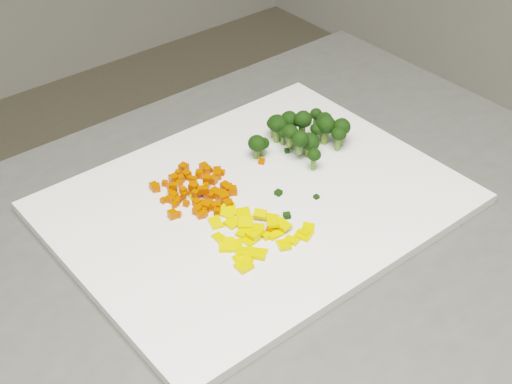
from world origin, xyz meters
TOP-DOWN VIEW (x-y plane):
  - cutting_board at (0.22, -0.02)m, footprint 0.45×0.35m
  - carrot_pile at (0.17, 0.03)m, footprint 0.10×0.10m
  - pepper_pile at (0.19, -0.07)m, footprint 0.12×0.12m
  - broccoli_pile at (0.33, 0.01)m, footprint 0.12×0.12m
  - carrot_cube_0 at (0.14, 0.07)m, footprint 0.01×0.01m
  - carrot_cube_1 at (0.15, 0.00)m, footprint 0.01×0.01m
  - carrot_cube_2 at (0.21, 0.01)m, footprint 0.01×0.01m
  - carrot_cube_3 at (0.19, -0.01)m, footprint 0.01×0.01m
  - carrot_cube_4 at (0.15, 0.05)m, footprint 0.01×0.01m
  - carrot_cube_5 at (0.21, 0.02)m, footprint 0.01×0.01m
  - carrot_cube_6 at (0.17, 0.02)m, footprint 0.01×0.01m
  - carrot_cube_7 at (0.14, 0.04)m, footprint 0.01×0.01m
  - carrot_cube_8 at (0.22, 0.04)m, footprint 0.01×0.01m
  - carrot_cube_9 at (0.21, 0.04)m, footprint 0.01×0.01m
  - carrot_cube_10 at (0.18, 0.07)m, footprint 0.01×0.01m
  - carrot_cube_11 at (0.18, 0.02)m, footprint 0.01×0.01m
  - carrot_cube_12 at (0.21, 0.01)m, footprint 0.01×0.01m
  - carrot_cube_13 at (0.14, 0.03)m, footprint 0.01×0.01m
  - carrot_cube_14 at (0.19, 0.01)m, footprint 0.01×0.01m
  - carrot_cube_15 at (0.16, -0.00)m, footprint 0.01×0.01m
  - carrot_cube_16 at (0.17, 0.07)m, footprint 0.01×0.01m
  - carrot_cube_17 at (0.18, 0.08)m, footprint 0.01×0.01m
  - carrot_cube_18 at (0.19, 0.02)m, footprint 0.01×0.01m
  - carrot_cube_19 at (0.17, 0.03)m, footprint 0.01×0.01m
  - carrot_cube_20 at (0.21, 0.06)m, footprint 0.01×0.01m
  - carrot_cube_21 at (0.18, 0.01)m, footprint 0.01×0.01m
  - carrot_cube_22 at (0.15, 0.07)m, footprint 0.01×0.01m
  - carrot_cube_23 at (0.17, 0.06)m, footprint 0.01×0.01m
  - carrot_cube_24 at (0.17, 0.06)m, footprint 0.01×0.01m
  - carrot_cube_25 at (0.14, 0.04)m, footprint 0.01×0.01m
  - carrot_cube_26 at (0.14, 0.07)m, footprint 0.01×0.01m
  - carrot_cube_27 at (0.15, 0.02)m, footprint 0.01×0.01m
  - carrot_cube_28 at (0.17, -0.01)m, footprint 0.01×0.01m
  - carrot_cube_29 at (0.17, 0.02)m, footprint 0.01×0.01m
  - carrot_cube_30 at (0.15, 0.04)m, footprint 0.01×0.01m
  - carrot_cube_31 at (0.21, 0.06)m, footprint 0.01×0.01m
  - carrot_cube_32 at (0.19, 0.00)m, footprint 0.01×0.01m
  - carrot_cube_33 at (0.17, 0.01)m, footprint 0.01×0.01m
  - carrot_cube_34 at (0.19, 0.00)m, footprint 0.01×0.01m
  - carrot_cube_35 at (0.18, 0.03)m, footprint 0.01×0.01m
  - carrot_cube_36 at (0.19, -0.01)m, footprint 0.01×0.01m
  - carrot_cube_37 at (0.21, 0.06)m, footprint 0.01×0.01m
  - carrot_cube_38 at (0.18, -0.01)m, footprint 0.01×0.01m
  - carrot_cube_39 at (0.17, 0.02)m, footprint 0.01×0.01m
  - carrot_cube_40 at (0.17, -0.00)m, footprint 0.01×0.01m
  - carrot_cube_41 at (0.13, 0.01)m, footprint 0.01×0.01m
  - carrot_cube_42 at (0.16, 0.01)m, footprint 0.01×0.01m
  - carrot_cube_43 at (0.19, 0.03)m, footprint 0.01×0.01m
  - carrot_cube_44 at (0.16, 0.01)m, footprint 0.01×0.01m
  - carrot_cube_45 at (0.19, 0.01)m, footprint 0.01×0.01m
  - carrot_cube_46 at (0.16, 0.03)m, footprint 0.01×0.01m
  - carrot_cube_47 at (0.17, -0.00)m, footprint 0.01×0.01m
  - carrot_cube_48 at (0.14, 0.03)m, footprint 0.01×0.01m
  - carrot_cube_49 at (0.13, 0.01)m, footprint 0.01×0.01m
  - carrot_cube_50 at (0.19, 0.00)m, footprint 0.01×0.01m
  - carrot_cube_51 at (0.15, 0.03)m, footprint 0.01×0.01m
  - carrot_cube_52 at (0.17, -0.01)m, footprint 0.01×0.01m
  - carrot_cube_53 at (0.13, 0.04)m, footprint 0.01×0.01m
  - carrot_cube_54 at (0.19, 0.08)m, footprint 0.01×0.01m
  - carrot_cube_55 at (0.19, 0.01)m, footprint 0.01×0.01m
  - carrot_cube_56 at (0.18, 0.06)m, footprint 0.01×0.01m
  - carrot_cube_57 at (0.15, 0.05)m, footprint 0.01×0.01m
  - carrot_cube_58 at (0.21, 0.00)m, footprint 0.01×0.01m
  - carrot_cube_59 at (0.15, 0.05)m, footprint 0.01×0.01m
  - carrot_cube_60 at (0.18, 0.02)m, footprint 0.01×0.01m
  - carrot_cube_61 at (0.15, -0.01)m, footprint 0.01×0.01m
  - carrot_cube_62 at (0.18, 0.04)m, footprint 0.01×0.01m
  - carrot_cube_63 at (0.17, 0.00)m, footprint 0.01×0.01m
  - carrot_cube_64 at (0.20, 0.06)m, footprint 0.01×0.01m
  - carrot_cube_65 at (0.16, -0.01)m, footprint 0.01×0.01m
  - carrot_cube_66 at (0.20, 0.05)m, footprint 0.01×0.01m
  - carrot_cube_67 at (0.19, 0.05)m, footprint 0.01×0.01m
  - carrot_cube_68 at (0.20, 0.04)m, footprint 0.01×0.01m
  - carrot_cube_69 at (0.17, 0.03)m, footprint 0.01×0.01m
  - carrot_cube_70 at (0.19, -0.00)m, footprint 0.01×0.01m
  - carrot_cube_71 at (0.19, 0.01)m, footprint 0.01×0.01m
  - carrot_cube_72 at (0.22, 0.05)m, footprint 0.01×0.01m
  - carrot_cube_73 at (0.16, 0.03)m, footprint 0.01×0.01m
  - carrot_cube_74 at (0.17, 0.03)m, footprint 0.01×0.01m
  - carrot_cube_75 at (0.16, 0.06)m, footprint 0.01×0.01m
  - pepper_chunk_0 at (0.21, -0.08)m, footprint 0.01×0.02m
  - pepper_chunk_1 at (0.16, -0.10)m, footprint 0.03×0.03m
  - pepper_chunk_2 at (0.19, -0.03)m, footprint 0.02×0.02m
  - pepper_chunk_3 at (0.19, -0.07)m, footprint 0.02×0.02m
  - pepper_chunk_4 at (0.23, -0.10)m, footprint 0.02×0.02m
  - pepper_chunk_5 at (0.15, -0.05)m, footprint 0.01×0.02m
  - pepper_chunk_6 at (0.14, -0.10)m, footprint 0.02×0.02m
  - pepper_chunk_7 at (0.20, -0.07)m, footprint 0.02×0.02m
  - pepper_chunk_8 at (0.21, -0.06)m, footprint 0.02×0.02m
  - pepper_chunk_9 at (0.17, -0.06)m, footprint 0.02×0.02m
  - pepper_chunk_10 at (0.21, -0.10)m, footprint 0.02×0.02m
  - pepper_chunk_11 at (0.18, -0.05)m, footprint 0.02×0.02m
  - pepper_chunk_12 at (0.15, -0.09)m, footprint 0.02×0.02m
  - pepper_chunk_13 at (0.17, -0.04)m, footprint 0.02×0.02m
  - pepper_chunk_14 at (0.14, -0.09)m, footprint 0.02×0.02m
  - pepper_chunk_15 at (0.15, -0.09)m, footprint 0.01×0.02m
  - pepper_chunk_16 at (0.23, -0.10)m, footprint 0.02×0.02m
  - pepper_chunk_17 at (0.18, -0.07)m, footprint 0.02×0.02m
  - pepper_chunk_18 at (0.20, -0.05)m, footprint 0.02×0.02m
  - pepper_chunk_19 at (0.20, -0.08)m, footprint 0.02×0.02m
  - pepper_chunk_20 at (0.15, -0.07)m, footprint 0.02×0.02m
  - pepper_chunk_21 at (0.19, -0.10)m, footprint 0.02×0.02m
  - pepper_chunk_22 at (0.17, -0.07)m, footprint 0.02×0.02m
  - pepper_chunk_23 at (0.18, -0.02)m, footprint 0.02×0.02m
  - pepper_chunk_24 at (0.14, -0.07)m, footprint 0.02×0.02m
  - pepper_chunk_25 at (0.15, -0.07)m, footprint 0.02×0.02m
  - pepper_chunk_26 at (0.18, -0.02)m, footprint 0.02×0.02m
  - pepper_chunk_27 at (0.22, -0.11)m, footprint 0.02×0.02m
  - pepper_chunk_28 at (0.16, -0.03)m, footprint 0.02×0.02m
  - broccoli_floret_0 at (0.32, 0.05)m, footprint 0.02×0.02m
  - broccoli_floret_1 at (0.31, -0.02)m, footprint 0.02×0.02m
  - broccoli_floret_2 at (0.36, 0.02)m, footprint 0.02×0.02m
  - broccoli_floret_3 at (0.33, 0.01)m, footprint 0.03×0.03m
  - broccoli_floret_4 at (0.32, 0.03)m, footprint 0.02×0.02m
  - broccoli_floret_5 at (0.37, -0.01)m, footprint 0.03×0.03m
  - broccoli_floret_6 at (0.34, 0.06)m, footprint 0.03×0.03m
  - broccoli_floret_7 at (0.32, 0.06)m, footprint 0.03×0.03m
  - broccoli_floret_8 at (0.31, 0.01)m, footprint 0.03×0.03m
  - broccoli_floret_9 at (0.37, 0.01)m, footprint 0.04×0.04m
  - broccoli_floret_10 at (0.31, 0.02)m, footprint 0.03×0.03m
  - broccoli_floret_11 at (0.38, -0.00)m, footprint 0.03×0.03m
  - broccoli_floret_12 at (0.35, 0.04)m, footprint 0.03×0.03m
  - broccoli_floret_13 at (0.29, 0.04)m, footprint 0.02×0.02m
  - broccoli_floret_14 at (0.32, 0.06)m, footprint 0.04×0.04m
  - broccoli_floret_15 at (0.38, 0.03)m, footprint 0.03×0.03m
  - broccoli_floret_16 at (0.34, 0.06)m, footprint 0.03×0.03m
  - broccoli_floret_17 at (0.28, 0.04)m, footprint 0.03×0.03m
  - broccoli_floret_18 at (0.32, 0.07)m, footprint 0.02×0.02m
  - broccoli_floret_19 at (0.38, 0.05)m, footprint 0.02×0.02m
  - stray_bit_0 at (0.17, 0.03)m, footprint 0.01×0.01m
  - stray_bit_1 at (0.20, -0.08)m, footprint 0.01×0.01m
  - stray_bit_2 at (0.28, -0.06)m, footprint 0.01×0.01m
  - stray_bit_3 at (0.19, -0.00)m, footprint 0.01×0.01m
  - stray_bit_4 at (0.19, -0.08)m, footprint 0.01×0.01m
  - stray_bit_5 at (0.31, 0.03)m, footprint 0.01×0.01m
  - stray_bit_6 at (0.18, 0.02)m, footprint 0.01×0.01m
  - stray_bit_7 at (0.27, 0.03)m, footprint 0.01×0.01m
  - stray_bit_8 at (0.23, -0.07)m, footprint 0.01×0.01m
  - stray_bit_9 at (0.25, -0.03)m, footprint 0.01×0.01m

SIDE VIEW (x-z plane):
  - cutting_board at x=0.22m, z-range 0.90..0.91m
  - stray_bit_3 at x=0.19m, z-range 0.91..0.91m
  - pepper_chunk_10 at x=0.21m, z-range 0.91..0.92m
  - pepper_chunk_22 at x=0.17m, z-range 0.91..0.92m
  - pepper_chunk_19 at x=0.20m, z-range 0.91..0.92m
  - pepper_chunk_1 at x=0.16m, z-range 0.91..0.92m
  - pepper_chunk_27 at x=0.22m, z-range 0.91..0.92m
  - pepper_chunk_20 at x=0.15m, z-range 0.91..0.92m
  - pepper_chunk_5 at x=0.15m, z-range 0.91..0.92m
  - pepper_chunk_14 at x=0.14m, z-range 0.91..0.92m
  - pepper_chunk_12 at x=0.15m, z-range 0.91..0.92m
  - pepper_chunk_21 at x=0.19m, z-range 0.91..0.92m
  - pepper_chunk_15 at x=0.15m, z-range 0.91..0.92m
  - pepper_chunk_28 at x=0.16m, z-range 0.91..0.92m
  - pepper_chunk_8 at x=0.21m, z-range 0.91..0.92m
  - pepper_chunk_26 at x=0.18m, z-range 0.91..0.92m
  - pepper_chunk_4 at x=0.23m, z-range 0.91..0.92m
  - stray_bit_2 at x=0.28m, z-range 0.91..0.92m
  - pepper_chunk_16 at x=0.23m, z-range 0.91..0.92m
  - pepper_chunk_13 at x=0.17m, z-range 0.91..0.92m
  - pepper_chunk_25 at x=0.15m, z-range 0.91..0.92m
  - stray_bit_5 at x=0.31m, z-range 0.91..0.92m
  - pepper_chunk_23 at x=0.18m, z-range 0.91..0.92m
  - pepper_chunk_6 at x=0.14m, z-range 0.91..0.92m
  - stray_bit_0 at x=0.17m, z-range 0.91..0.92m
  - pepper_chunk_2 at x=0.19m, z-range 0.91..0.92m
  - pepper_chunk_24 at x=0.14m, z-range 0.91..0.92m
  - pepper_chunk_9 at x=0.17m, z-range 0.91..0.92m
  - stray_bit_1 at x=0.20m, z-range 0.91..0.92m
  - stray_bit_9 at x=0.25m, z-range 0.91..0.92m
  - stray_bit_4 at x=0.19m, z-range 0.91..0.92m
  - stray_bit_7 at x=0.27m, z-range 0.91..0.92m
  - stray_bit_8 at x=0.23m, z-range 0.91..0.92m
  - stray_bit_6 at x=0.18m, z-range 0.91..0.92m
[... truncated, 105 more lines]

